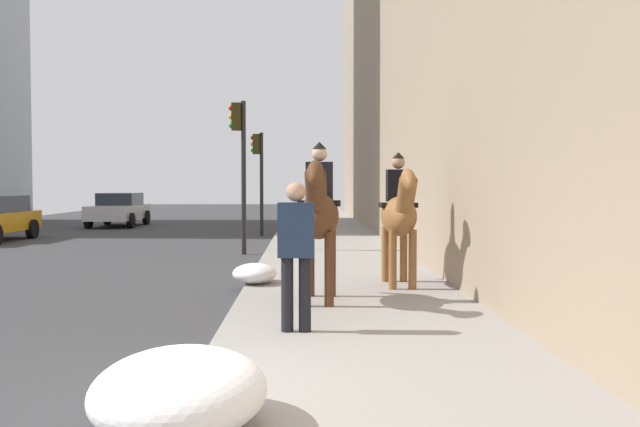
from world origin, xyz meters
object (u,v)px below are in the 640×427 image
at_px(pedestrian_greeting, 296,246).
at_px(car_mid_lane, 119,209).
at_px(mounted_horse_near, 319,213).
at_px(traffic_light_near_curb, 240,152).
at_px(traffic_light_far_curb, 259,166).
at_px(mounted_horse_far, 399,213).

xyz_separation_m(pedestrian_greeting, car_mid_lane, (22.66, 7.90, -0.35)).
bearing_deg(mounted_horse_near, pedestrian_greeting, -4.21).
relative_size(traffic_light_near_curb, traffic_light_far_curb, 1.09).
relative_size(pedestrian_greeting, traffic_light_far_curb, 0.47).
bearing_deg(pedestrian_greeting, mounted_horse_far, -21.55).
bearing_deg(traffic_light_far_curb, mounted_horse_near, -173.04).
bearing_deg(pedestrian_greeting, mounted_horse_near, -5.38).
bearing_deg(mounted_horse_far, traffic_light_far_curb, -167.64).
height_order(mounted_horse_near, traffic_light_far_curb, traffic_light_far_curb).
bearing_deg(mounted_horse_near, mounted_horse_far, 143.74).
bearing_deg(car_mid_lane, mounted_horse_near, 22.10).
relative_size(mounted_horse_far, traffic_light_far_curb, 0.61).
relative_size(car_mid_lane, traffic_light_far_curb, 1.23).
height_order(mounted_horse_far, traffic_light_far_curb, traffic_light_far_curb).
relative_size(pedestrian_greeting, traffic_light_near_curb, 0.43).
bearing_deg(traffic_light_near_curb, pedestrian_greeting, -171.34).
height_order(car_mid_lane, traffic_light_near_curb, traffic_light_near_curb).
distance_m(mounted_horse_near, traffic_light_far_curb, 14.86).
relative_size(car_mid_lane, traffic_light_near_curb, 1.13).
height_order(car_mid_lane, traffic_light_far_curb, traffic_light_far_curb).
relative_size(mounted_horse_far, pedestrian_greeting, 1.30).
bearing_deg(traffic_light_near_curb, mounted_horse_far, -153.95).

